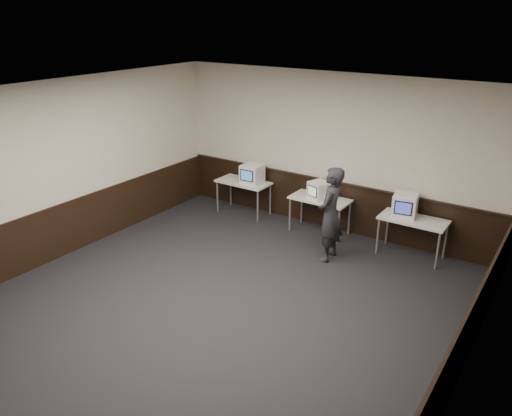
{
  "coord_description": "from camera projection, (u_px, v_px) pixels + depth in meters",
  "views": [
    {
      "loc": [
        4.2,
        -4.92,
        4.28
      ],
      "look_at": [
        -0.21,
        1.6,
        1.15
      ],
      "focal_mm": 35.0,
      "sensor_mm": 36.0,
      "label": 1
    }
  ],
  "objects": [
    {
      "name": "emac_center",
      "position": [
        319.0,
        190.0,
        9.96
      ],
      "size": [
        0.46,
        0.47,
        0.36
      ],
      "rotation": [
        0.0,
        0.0,
        -0.34
      ],
      "color": "white",
      "rests_on": "desk_center"
    },
    {
      "name": "ceiling",
      "position": [
        199.0,
        101.0,
        6.37
      ],
      "size": [
        8.0,
        8.0,
        0.0
      ],
      "primitive_type": "plane",
      "rotation": [
        3.14,
        0.0,
        0.0
      ],
      "color": "white",
      "rests_on": "back_wall"
    },
    {
      "name": "emac_left",
      "position": [
        252.0,
        174.0,
        10.84
      ],
      "size": [
        0.45,
        0.48,
        0.42
      ],
      "rotation": [
        0.0,
        0.0,
        0.05
      ],
      "color": "white",
      "rests_on": "desk_left"
    },
    {
      "name": "right_wall",
      "position": [
        467.0,
        289.0,
        5.14
      ],
      "size": [
        0.0,
        8.0,
        8.0
      ],
      "primitive_type": "plane",
      "rotation": [
        1.57,
        0.0,
        -1.57
      ],
      "color": "beige",
      "rests_on": "ground"
    },
    {
      "name": "emac_right",
      "position": [
        405.0,
        205.0,
        9.11
      ],
      "size": [
        0.49,
        0.51,
        0.42
      ],
      "rotation": [
        0.0,
        0.0,
        0.17
      ],
      "color": "white",
      "rests_on": "desk_right"
    },
    {
      "name": "floor",
      "position": [
        208.0,
        314.0,
        7.55
      ],
      "size": [
        8.0,
        8.0,
        0.0
      ],
      "primitive_type": "plane",
      "color": "black",
      "rests_on": "ground"
    },
    {
      "name": "desk_left",
      "position": [
        243.0,
        184.0,
        11.06
      ],
      "size": [
        1.2,
        0.6,
        0.75
      ],
      "color": "silver",
      "rests_on": "ground"
    },
    {
      "name": "back_wall",
      "position": [
        331.0,
        153.0,
        10.04
      ],
      "size": [
        7.0,
        0.0,
        7.0
      ],
      "primitive_type": "plane",
      "rotation": [
        1.57,
        0.0,
        0.0
      ],
      "color": "beige",
      "rests_on": "ground"
    },
    {
      "name": "desk_center",
      "position": [
        320.0,
        201.0,
        10.07
      ],
      "size": [
        1.2,
        0.6,
        0.75
      ],
      "color": "silver",
      "rests_on": "ground"
    },
    {
      "name": "wainscot_right",
      "position": [
        449.0,
        375.0,
        5.56
      ],
      "size": [
        0.04,
        7.98,
        1.0
      ],
      "primitive_type": "cube",
      "color": "black",
      "rests_on": "right_wall"
    },
    {
      "name": "desk_right",
      "position": [
        413.0,
        222.0,
        9.08
      ],
      "size": [
        1.2,
        0.6,
        0.75
      ],
      "color": "silver",
      "rests_on": "ground"
    },
    {
      "name": "wainscot_back",
      "position": [
        328.0,
        204.0,
        10.43
      ],
      "size": [
        6.98,
        0.04,
        1.0
      ],
      "primitive_type": "cube",
      "color": "black",
      "rests_on": "back_wall"
    },
    {
      "name": "person",
      "position": [
        330.0,
        214.0,
        8.91
      ],
      "size": [
        0.47,
        0.67,
        1.76
      ],
      "primitive_type": "imported",
      "rotation": [
        0.0,
        0.0,
        -1.49
      ],
      "color": "black",
      "rests_on": "ground"
    },
    {
      "name": "wainscot_rail",
      "position": [
        329.0,
        181.0,
        10.22
      ],
      "size": [
        6.98,
        0.06,
        0.04
      ],
      "primitive_type": "cube",
      "color": "black",
      "rests_on": "wainscot_back"
    },
    {
      "name": "wainscot_left",
      "position": [
        61.0,
        231.0,
        9.18
      ],
      "size": [
        0.04,
        7.98,
        1.0
      ],
      "primitive_type": "cube",
      "color": "black",
      "rests_on": "left_wall"
    },
    {
      "name": "left_wall",
      "position": [
        51.0,
        173.0,
        8.79
      ],
      "size": [
        0.0,
        8.0,
        8.0
      ],
      "primitive_type": "plane",
      "rotation": [
        1.57,
        0.0,
        1.57
      ],
      "color": "beige",
      "rests_on": "ground"
    }
  ]
}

